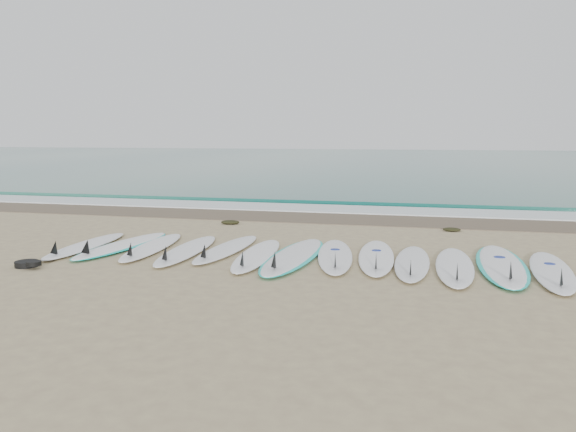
% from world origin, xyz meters
% --- Properties ---
extents(ground, '(120.00, 120.00, 0.00)m').
position_xyz_m(ground, '(0.00, 0.00, 0.00)').
color(ground, tan).
extents(ocean, '(120.00, 55.00, 0.03)m').
position_xyz_m(ocean, '(0.00, 32.50, 0.01)').
color(ocean, '#1E5E52').
rests_on(ocean, ground).
extents(wet_sand_band, '(120.00, 1.80, 0.01)m').
position_xyz_m(wet_sand_band, '(0.00, 4.10, 0.01)').
color(wet_sand_band, brown).
rests_on(wet_sand_band, ground).
extents(foam_band, '(120.00, 1.40, 0.04)m').
position_xyz_m(foam_band, '(0.00, 5.50, 0.02)').
color(foam_band, silver).
rests_on(foam_band, ground).
extents(wave_crest, '(120.00, 1.00, 0.10)m').
position_xyz_m(wave_crest, '(0.00, 7.00, 0.05)').
color(wave_crest, '#1E5E52').
rests_on(wave_crest, ground).
extents(surfboard_0, '(0.57, 2.36, 0.30)m').
position_xyz_m(surfboard_0, '(-3.51, -0.18, 0.05)').
color(surfboard_0, white).
rests_on(surfboard_0, ground).
extents(surfboard_1, '(0.83, 2.52, 0.31)m').
position_xyz_m(surfboard_1, '(-2.94, 0.01, 0.05)').
color(surfboard_1, white).
rests_on(surfboard_1, ground).
extents(surfboard_2, '(0.72, 2.41, 0.30)m').
position_xyz_m(surfboard_2, '(-2.39, -0.02, 0.05)').
color(surfboard_2, white).
rests_on(surfboard_2, ground).
extents(surfboard_3, '(0.66, 2.48, 0.31)m').
position_xyz_m(surfboard_3, '(-1.73, -0.14, 0.05)').
color(surfboard_3, white).
rests_on(surfboard_3, ground).
extents(surfboard_4, '(0.62, 2.40, 0.30)m').
position_xyz_m(surfboard_4, '(-1.16, 0.11, 0.05)').
color(surfboard_4, white).
rests_on(surfboard_4, ground).
extents(surfboard_5, '(0.66, 2.47, 0.31)m').
position_xyz_m(surfboard_5, '(-0.55, -0.22, 0.05)').
color(surfboard_5, white).
rests_on(surfboard_5, ground).
extents(surfboard_6, '(0.77, 2.79, 0.35)m').
position_xyz_m(surfboard_6, '(0.00, -0.13, 0.05)').
color(surfboard_6, silver).
rests_on(surfboard_6, ground).
extents(surfboard_7, '(0.90, 2.55, 0.32)m').
position_xyz_m(surfboard_7, '(0.61, 0.02, 0.06)').
color(surfboard_7, white).
rests_on(surfboard_7, ground).
extents(surfboard_8, '(0.72, 2.57, 0.32)m').
position_xyz_m(surfboard_8, '(1.22, 0.08, 0.06)').
color(surfboard_8, white).
rests_on(surfboard_8, ground).
extents(surfboard_9, '(0.50, 2.36, 0.30)m').
position_xyz_m(surfboard_9, '(1.75, -0.17, 0.05)').
color(surfboard_9, white).
rests_on(surfboard_9, ground).
extents(surfboard_10, '(0.56, 2.50, 0.32)m').
position_xyz_m(surfboard_10, '(2.33, -0.26, 0.06)').
color(surfboard_10, white).
rests_on(surfboard_10, ground).
extents(surfboard_11, '(0.72, 2.78, 0.35)m').
position_xyz_m(surfboard_11, '(2.97, 0.00, 0.05)').
color(surfboard_11, white).
rests_on(surfboard_11, ground).
extents(surfboard_12, '(0.75, 2.56, 0.32)m').
position_xyz_m(surfboard_12, '(3.58, -0.25, 0.06)').
color(surfboard_12, white).
rests_on(surfboard_12, ground).
extents(seaweed_near, '(0.40, 0.31, 0.08)m').
position_xyz_m(seaweed_near, '(-2.04, 2.80, 0.04)').
color(seaweed_near, black).
rests_on(seaweed_near, ground).
extents(seaweed_far, '(0.34, 0.27, 0.07)m').
position_xyz_m(seaweed_far, '(2.43, 2.99, 0.03)').
color(seaweed_far, black).
rests_on(seaweed_far, ground).
extents(leash_coil, '(0.46, 0.36, 0.11)m').
position_xyz_m(leash_coil, '(-3.52, -1.51, 0.05)').
color(leash_coil, black).
rests_on(leash_coil, ground).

